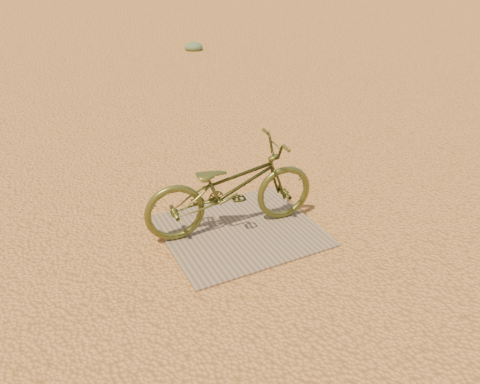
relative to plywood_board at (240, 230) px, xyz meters
name	(u,v)px	position (x,y,z in m)	size (l,w,h in m)	color
ground	(194,242)	(-0.48, 0.04, -0.01)	(120.00, 120.00, 0.00)	#CC8442
plywood_board	(240,230)	(0.00, 0.00, 0.00)	(1.48, 1.32, 0.02)	#7E6B56
bicycle	(231,187)	(-0.06, 0.08, 0.46)	(0.60, 1.71, 0.90)	#4B4F1F
kale_b	(194,50)	(2.85, 8.43, -0.01)	(0.48, 0.48, 0.27)	#5A7550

